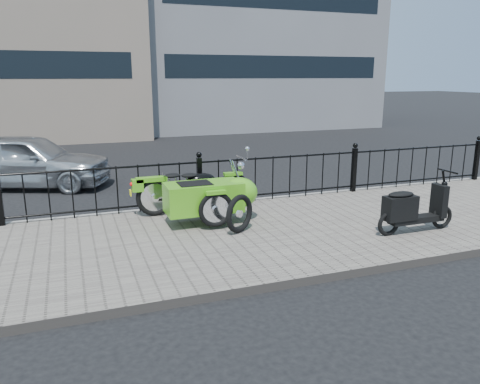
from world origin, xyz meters
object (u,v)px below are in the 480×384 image
object	(u,v)px
scooter	(412,210)
spare_tire	(239,214)
motorcycle_sidecar	(211,194)
sedan_car	(28,161)

from	to	relation	value
scooter	spare_tire	distance (m)	2.79
motorcycle_sidecar	sedan_car	distance (m)	5.46
motorcycle_sidecar	scooter	size ratio (longest dim) A/B	1.55
spare_tire	sedan_car	size ratio (longest dim) A/B	0.17
sedan_car	motorcycle_sidecar	bearing A→B (deg)	-122.47
motorcycle_sidecar	sedan_car	size ratio (longest dim) A/B	0.60
motorcycle_sidecar	spare_tire	size ratio (longest dim) A/B	3.58
spare_tire	motorcycle_sidecar	bearing A→B (deg)	106.34
spare_tire	sedan_car	distance (m)	6.25
motorcycle_sidecar	scooter	xyz separation A→B (m)	(2.85, -1.77, -0.09)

